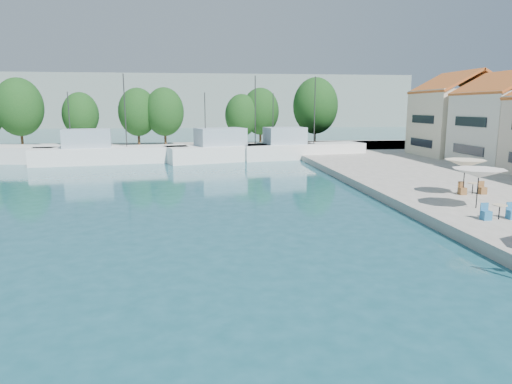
{
  "coord_description": "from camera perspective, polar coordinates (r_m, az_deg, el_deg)",
  "views": [
    {
      "loc": [
        -5.78,
        0.54,
        6.18
      ],
      "look_at": [
        -2.71,
        26.0,
        1.39
      ],
      "focal_mm": 32.0,
      "sensor_mm": 36.0,
      "label": 1
    }
  ],
  "objects": [
    {
      "name": "cafe_table_02",
      "position": [
        26.02,
        28.1,
        -2.43
      ],
      "size": [
        1.82,
        0.7,
        0.76
      ],
      "color": "black",
      "rests_on": "quay_right"
    },
    {
      "name": "trawler_04",
      "position": [
        56.03,
        5.43,
        5.29
      ],
      "size": [
        15.78,
        6.77,
        10.2
      ],
      "rotation": [
        0.0,
        0.0,
        0.19
      ],
      "color": "white",
      "rests_on": "ground"
    },
    {
      "name": "trawler_02",
      "position": [
        53.76,
        -18.05,
        4.6
      ],
      "size": [
        17.17,
        7.02,
        10.2
      ],
      "rotation": [
        0.0,
        0.0,
        0.16
      ],
      "color": "white",
      "rests_on": "ground"
    },
    {
      "name": "building_06",
      "position": [
        58.6,
        23.98,
        9.01
      ],
      "size": [
        9.0,
        8.8,
        10.2
      ],
      "color": "beige",
      "rests_on": "quay_right"
    },
    {
      "name": "building_05",
      "position": [
        51.06,
        29.13,
        8.22
      ],
      "size": [
        8.4,
        8.8,
        9.7
      ],
      "color": "silver",
      "rests_on": "quay_right"
    },
    {
      "name": "hill_west",
      "position": [
        161.3,
        -15.8,
        10.82
      ],
      "size": [
        180.0,
        40.0,
        16.0
      ],
      "primitive_type": "cube",
      "color": "gray",
      "rests_on": "ground"
    },
    {
      "name": "umbrella_white",
      "position": [
        28.09,
        26.1,
        2.11
      ],
      "size": [
        2.89,
        2.89,
        2.22
      ],
      "color": "black",
      "rests_on": "quay_right"
    },
    {
      "name": "tree_07",
      "position": [
        71.78,
        0.56,
        10.05
      ],
      "size": [
        5.76,
        5.76,
        8.53
      ],
      "color": "#3F2B19",
      "rests_on": "quay_far"
    },
    {
      "name": "tree_08",
      "position": [
        70.36,
        7.43,
        10.63
      ],
      "size": [
        6.74,
        6.74,
        9.98
      ],
      "color": "#3F2B19",
      "rests_on": "quay_far"
    },
    {
      "name": "tree_05",
      "position": [
        69.91,
        -11.38,
        9.8
      ],
      "size": [
        5.72,
        5.72,
        8.47
      ],
      "color": "#3F2B19",
      "rests_on": "quay_far"
    },
    {
      "name": "tree_03",
      "position": [
        73.27,
        -21.08,
        9.02
      ],
      "size": [
        5.25,
        5.25,
        7.77
      ],
      "color": "#3F2B19",
      "rests_on": "quay_far"
    },
    {
      "name": "tree_06",
      "position": [
        70.43,
        -1.8,
        9.57
      ],
      "size": [
        5.1,
        5.1,
        7.55
      ],
      "color": "#3F2B19",
      "rests_on": "quay_far"
    },
    {
      "name": "hill_east",
      "position": [
        185.21,
        7.56,
        10.42
      ],
      "size": [
        140.0,
        40.0,
        12.0
      ],
      "primitive_type": "cube",
      "color": "gray",
      "rests_on": "ground"
    },
    {
      "name": "tree_02",
      "position": [
        73.17,
        -27.5,
        9.4
      ],
      "size": [
        6.53,
        6.53,
        9.67
      ],
      "color": "#3F2B19",
      "rests_on": "quay_far"
    },
    {
      "name": "umbrella_cream",
      "position": [
        32.06,
        24.69,
        3.25
      ],
      "size": [
        2.58,
        2.58,
        2.28
      ],
      "color": "black",
      "rests_on": "quay_right"
    },
    {
      "name": "cafe_table_03",
      "position": [
        32.71,
        25.43,
        0.23
      ],
      "size": [
        1.82,
        0.7,
        0.76
      ],
      "color": "black",
      "rests_on": "quay_right"
    },
    {
      "name": "quay_far",
      "position": [
        66.76,
        -8.8,
        5.39
      ],
      "size": [
        90.0,
        16.0,
        0.6
      ],
      "primitive_type": "cube",
      "color": "gray",
      "rests_on": "ground"
    },
    {
      "name": "tree_04",
      "position": [
        70.77,
        -14.57,
        9.65
      ],
      "size": [
        5.68,
        5.68,
        8.41
      ],
      "color": "#3F2B19",
      "rests_on": "quay_far"
    },
    {
      "name": "trawler_03",
      "position": [
        54.18,
        -2.27,
        5.15
      ],
      "size": [
        18.4,
        9.82,
        10.2
      ],
      "rotation": [
        0.0,
        0.0,
        0.31
      ],
      "color": "white",
      "rests_on": "ground"
    }
  ]
}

